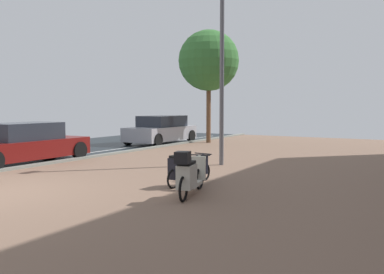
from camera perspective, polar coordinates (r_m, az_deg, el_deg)
ground at (r=9.29m, az=-21.42°, el=-8.16°), size 21.00×40.00×0.13m
scooter_near at (r=10.16m, az=-0.96°, el=-4.36°), size 0.55×1.72×0.79m
scooter_mid at (r=8.91m, az=-0.39°, el=-5.17°), size 0.76×1.83×1.04m
parked_car_near at (r=15.17m, az=-21.76°, el=-0.92°), size 1.79×4.44×1.35m
parked_car_far at (r=21.46m, az=-4.20°, el=0.95°), size 1.95×4.16×1.40m
lamp_post at (r=13.69m, az=4.08°, el=10.69°), size 0.20×0.52×6.27m
street_tree at (r=21.87m, az=2.28°, el=10.30°), size 3.11×3.11×5.78m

